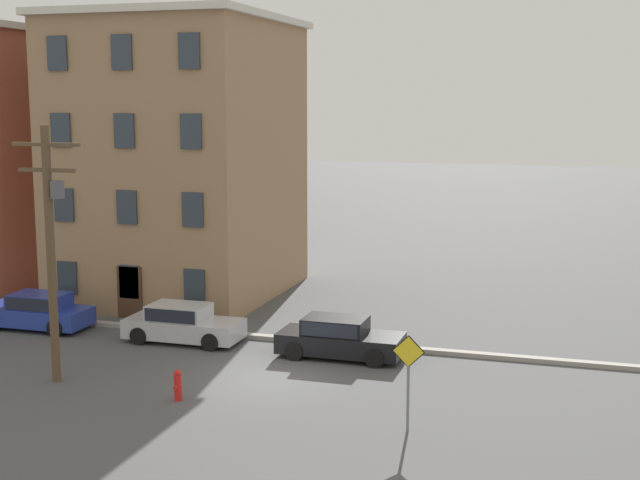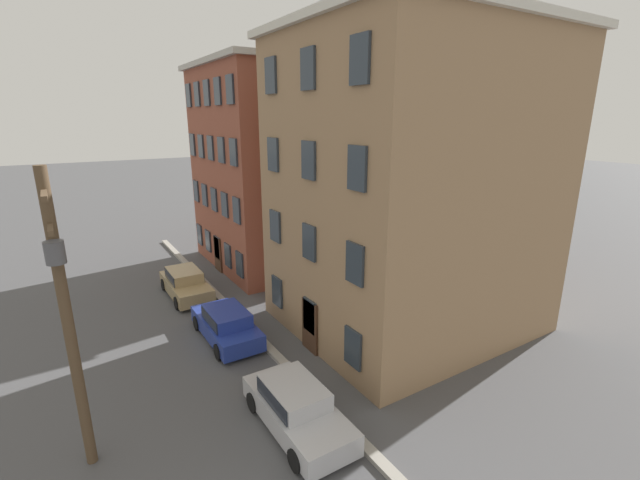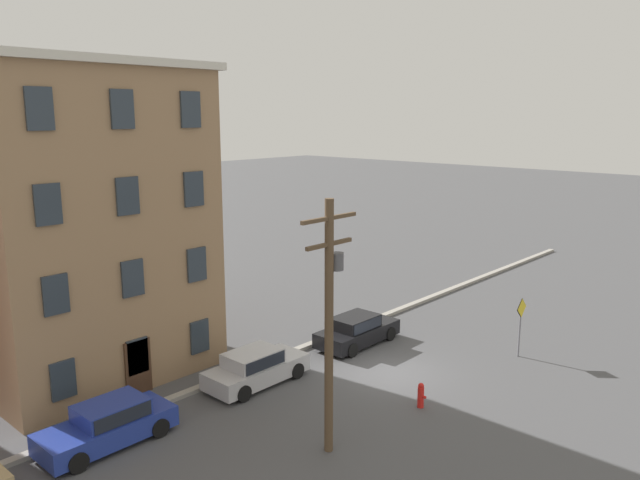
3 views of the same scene
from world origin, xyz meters
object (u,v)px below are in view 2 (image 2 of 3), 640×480
at_px(car_tan, 185,282).
at_px(car_silver, 296,406).
at_px(utility_pole, 66,310).
at_px(car_blue, 226,323).

relative_size(car_tan, car_silver, 1.00).
xyz_separation_m(car_tan, car_silver, (12.12, 0.12, 0.00)).
xyz_separation_m(car_tan, utility_pole, (10.36, -5.44, 3.90)).
distance_m(car_silver, utility_pole, 7.02).
relative_size(car_tan, car_blue, 1.00).
height_order(car_blue, utility_pole, utility_pole).
bearing_deg(car_tan, car_blue, 2.07).
relative_size(car_blue, car_silver, 1.00).
height_order(car_tan, utility_pole, utility_pole).
distance_m(car_blue, car_silver, 6.39).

